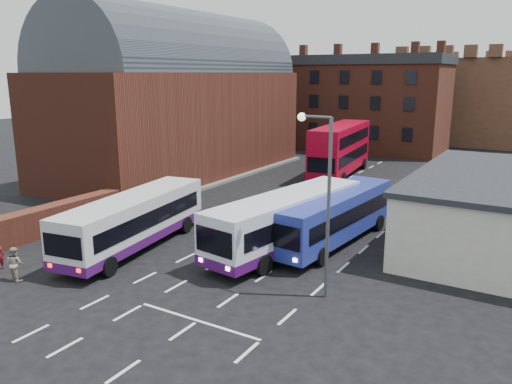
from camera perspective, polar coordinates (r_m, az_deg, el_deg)
The scene contains 12 objects.
ground at distance 26.41m, azimuth -11.36°, elevation -9.00°, with size 180.00×180.00×0.00m, color black.
railway_station at distance 50.53m, azimuth -8.85°, elevation 10.63°, with size 12.00×28.00×16.00m.
forecourt_wall at distance 34.65m, azimuth -21.82°, elevation -2.71°, with size 1.20×10.00×1.80m, color #602B1E.
cream_building at distance 32.86m, azimuth 27.03°, elevation -1.81°, with size 10.40×16.40×4.25m.
brick_terrace at distance 67.93m, azimuth 11.49°, elevation 9.40°, with size 22.00×10.00×11.00m, color brown.
castle_keep at distance 84.65m, azimuth 23.98°, elevation 9.61°, with size 22.00×22.00×12.00m, color brown.
bus_white_outbound at distance 29.66m, azimuth -13.74°, elevation -2.87°, with size 4.28×11.63×3.10m.
bus_white_inbound at distance 28.56m, azimuth 3.58°, elevation -2.94°, with size 4.50×12.18×3.25m.
bus_blue at distance 29.97m, azimuth 8.81°, elevation -2.50°, with size 3.62×11.46×3.07m.
bus_red_double at distance 50.14m, azimuth 9.62°, elevation 4.88°, with size 4.22×12.80×5.03m.
street_lamp at distance 21.98m, azimuth 7.66°, elevation 0.27°, with size 1.69×0.37×8.28m.
pedestrian_beige at distance 27.37m, azimuth -25.85°, elevation -7.39°, with size 0.83×0.65×1.72m, color tan.
Camera 1 is at (16.70, -17.87, 9.95)m, focal length 35.00 mm.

